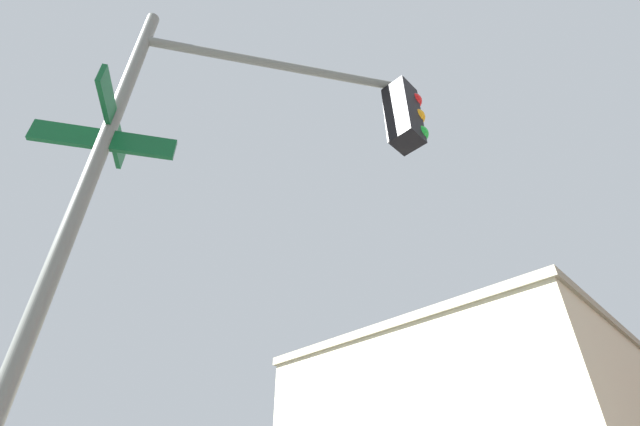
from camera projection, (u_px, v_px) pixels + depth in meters
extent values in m
cylinder|color=slate|center=(52.00, 271.00, 2.84)|extent=(0.12, 0.12, 5.95)
cylinder|color=slate|center=(278.00, 65.00, 4.57)|extent=(1.54, 2.28, 0.09)
cube|color=black|center=(403.00, 115.00, 4.54)|extent=(0.28, 0.28, 0.80)
sphere|color=red|center=(414.00, 102.00, 4.71)|extent=(0.18, 0.18, 0.18)
sphere|color=orange|center=(417.00, 117.00, 4.56)|extent=(0.18, 0.18, 0.18)
sphere|color=green|center=(420.00, 134.00, 4.42)|extent=(0.18, 0.18, 0.18)
cube|color=#0F5128|center=(105.00, 140.00, 3.54)|extent=(0.64, 0.94, 0.20)
cube|color=#0F5128|center=(112.00, 121.00, 3.66)|extent=(0.86, 0.58, 0.20)
cube|color=gray|center=(503.00, 377.00, 26.36)|extent=(15.16, 23.42, 0.40)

